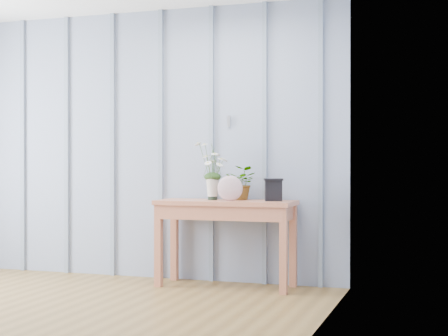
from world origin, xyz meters
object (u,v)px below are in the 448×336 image
(sideboard, at_px, (226,213))
(carved_box, at_px, (273,189))
(felt_disc_vessel, at_px, (230,188))
(daisy_vase, at_px, (213,162))

(sideboard, distance_m, carved_box, 0.47)
(felt_disc_vessel, bearing_deg, daisy_vase, 137.76)
(carved_box, bearing_deg, sideboard, -178.57)
(daisy_vase, bearing_deg, carved_box, -0.72)
(daisy_vase, xyz_separation_m, carved_box, (0.55, -0.01, -0.23))
(felt_disc_vessel, bearing_deg, sideboard, 113.72)
(daisy_vase, distance_m, felt_disc_vessel, 0.32)
(daisy_vase, bearing_deg, felt_disc_vessel, -30.50)
(daisy_vase, height_order, carved_box, daisy_vase)
(sideboard, height_order, carved_box, carved_box)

